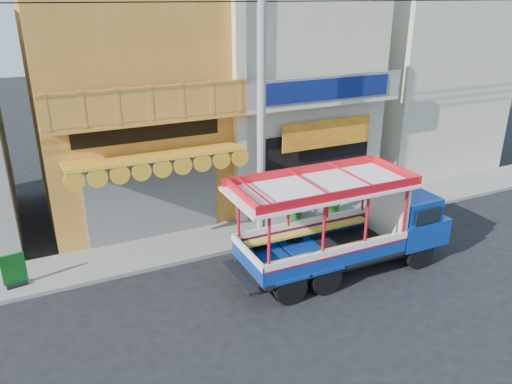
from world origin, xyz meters
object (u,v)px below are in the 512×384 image
Objects in this scene: green_sign at (14,273)px; potted_plant_c at (385,191)px; utility_pole at (266,85)px; songthaew_truck at (356,222)px; potted_plant_b at (332,200)px; potted_plant_a at (296,207)px.

potted_plant_c reaches higher than green_sign.
songthaew_truck is (1.58, -2.62, -3.59)m from utility_pole.
potted_plant_c is (2.34, -0.04, -0.07)m from potted_plant_b.
songthaew_truck is 6.80× the size of potted_plant_a.
potted_plant_b is at bearing 66.51° from songthaew_truck.
songthaew_truck is 6.76× the size of green_sign.
utility_pole is 4.36× the size of songthaew_truck.
potted_plant_a is at bearing 26.40° from utility_pole.
utility_pole is 25.09× the size of potted_plant_b.
potted_plant_c is at bearing 40.52° from songthaew_truck.
potted_plant_a is at bearing 89.89° from songthaew_truck.
green_sign is (-8.95, 2.96, -0.92)m from songthaew_truck.
potted_plant_b is at bearing -22.67° from potted_plant_a.
utility_pole reaches higher than green_sign.
potted_plant_a is at bearing 2.84° from green_sign.
utility_pole is 28.87× the size of potted_plant_c.
green_sign is (-7.37, 0.34, -4.51)m from utility_pole.
potted_plant_b reaches higher than potted_plant_c.
songthaew_truck is 5.76× the size of potted_plant_b.
green_sign is 0.85× the size of potted_plant_b.
songthaew_truck reaches higher than potted_plant_b.
songthaew_truck reaches higher than potted_plant_a.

